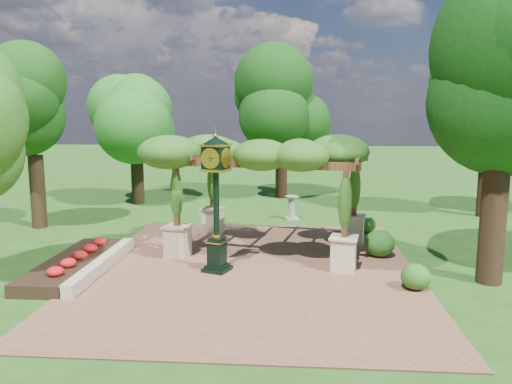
{
  "coord_description": "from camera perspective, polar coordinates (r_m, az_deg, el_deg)",
  "views": [
    {
      "loc": [
        1.23,
        -13.9,
        4.82
      ],
      "look_at": [
        0.0,
        2.5,
        2.2
      ],
      "focal_mm": 35.0,
      "sensor_mm": 36.0,
      "label": 1
    }
  ],
  "objects": [
    {
      "name": "sundial",
      "position": [
        22.76,
        4.1,
        -1.96
      ],
      "size": [
        0.77,
        0.77,
        1.1
      ],
      "rotation": [
        0.0,
        0.0,
        0.33
      ],
      "color": "gray",
      "rests_on": "ground"
    },
    {
      "name": "border_wall",
      "position": [
        16.21,
        -17.16,
        -7.92
      ],
      "size": [
        0.35,
        5.0,
        0.4
      ],
      "primitive_type": "cube",
      "color": "#C6B793",
      "rests_on": "ground"
    },
    {
      "name": "shrub_back",
      "position": [
        20.53,
        12.51,
        -3.64
      ],
      "size": [
        0.93,
        0.93,
        0.69
      ],
      "primitive_type": "ellipsoid",
      "rotation": [
        0.0,
        0.0,
        0.26
      ],
      "color": "#28621C",
      "rests_on": "brick_plaza"
    },
    {
      "name": "flower_bed",
      "position": [
        16.56,
        -20.08,
        -7.79
      ],
      "size": [
        1.5,
        5.0,
        0.36
      ],
      "primitive_type": "cube",
      "color": "red",
      "rests_on": "ground"
    },
    {
      "name": "brick_plaza",
      "position": [
        15.7,
        -0.41,
        -8.75
      ],
      "size": [
        10.0,
        12.0,
        0.04
      ],
      "primitive_type": "cube",
      "color": "brown",
      "rests_on": "ground"
    },
    {
      "name": "tree_west_near",
      "position": [
        22.65,
        -24.3,
        9.78
      ],
      "size": [
        3.3,
        3.3,
        7.93
      ],
      "color": "#332314",
      "rests_on": "ground"
    },
    {
      "name": "tree_east_far",
      "position": [
        25.41,
        25.37,
        10.58
      ],
      "size": [
        3.88,
        3.88,
        8.58
      ],
      "color": "black",
      "rests_on": "ground"
    },
    {
      "name": "tree_east_near",
      "position": [
        15.3,
        26.49,
        11.82
      ],
      "size": [
        4.69,
        4.69,
        8.45
      ],
      "color": "#342014",
      "rests_on": "ground"
    },
    {
      "name": "shrub_mid",
      "position": [
        17.32,
        13.95,
        -5.7
      ],
      "size": [
        1.14,
        1.14,
        0.9
      ],
      "primitive_type": "ellipsoid",
      "rotation": [
        0.0,
        0.0,
        0.16
      ],
      "color": "#225819",
      "rests_on": "brick_plaza"
    },
    {
      "name": "tree_west_far",
      "position": [
        27.12,
        -13.67,
        9.1
      ],
      "size": [
        3.6,
        3.6,
        7.26
      ],
      "color": "black",
      "rests_on": "ground"
    },
    {
      "name": "pedestal_clock",
      "position": [
        14.91,
        -4.58,
        0.08
      ],
      "size": [
        1.05,
        1.05,
        4.18
      ],
      "rotation": [
        0.0,
        0.0,
        -0.34
      ],
      "color": "black",
      "rests_on": "brick_plaza"
    },
    {
      "name": "shrub_front",
      "position": [
        14.47,
        17.79,
        -9.19
      ],
      "size": [
        0.82,
        0.82,
        0.72
      ],
      "primitive_type": "ellipsoid",
      "rotation": [
        0.0,
        0.0,
        0.02
      ],
      "color": "#285B1A",
      "rests_on": "brick_plaza"
    },
    {
      "name": "tree_north",
      "position": [
        28.39,
        2.98,
        10.22
      ],
      "size": [
        4.25,
        4.25,
        7.87
      ],
      "color": "#361F15",
      "rests_on": "ground"
    },
    {
      "name": "pergola",
      "position": [
        17.19,
        1.61,
        4.02
      ],
      "size": [
        7.1,
        5.24,
        4.04
      ],
      "rotation": [
        0.0,
        0.0,
        -0.21
      ],
      "color": "beige",
      "rests_on": "brick_plaza"
    },
    {
      "name": "ground",
      "position": [
        14.76,
        -0.74,
        -10.0
      ],
      "size": [
        120.0,
        120.0,
        0.0
      ],
      "primitive_type": "plane",
      "color": "#1E4714",
      "rests_on": "ground"
    }
  ]
}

